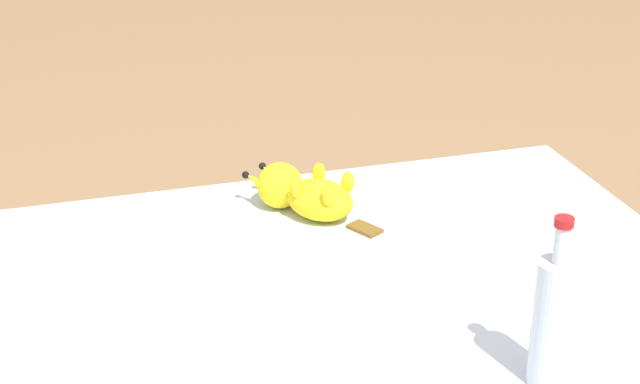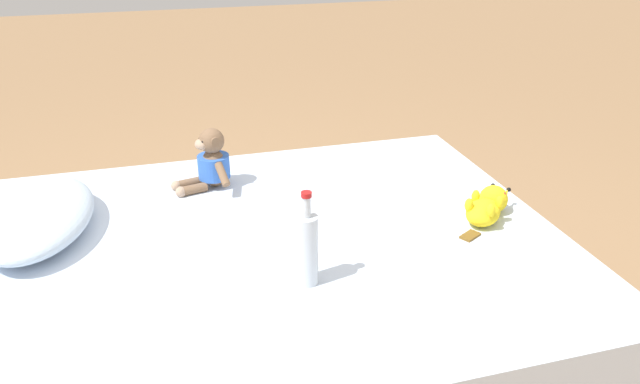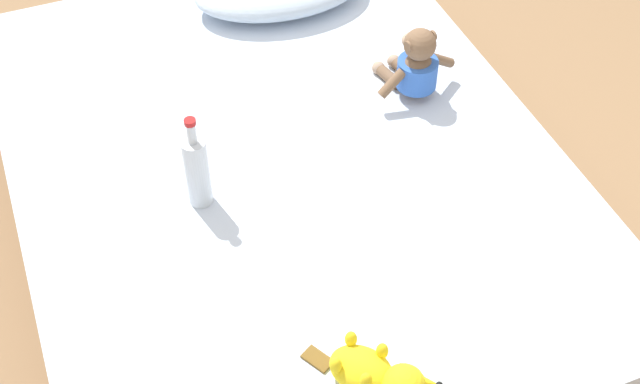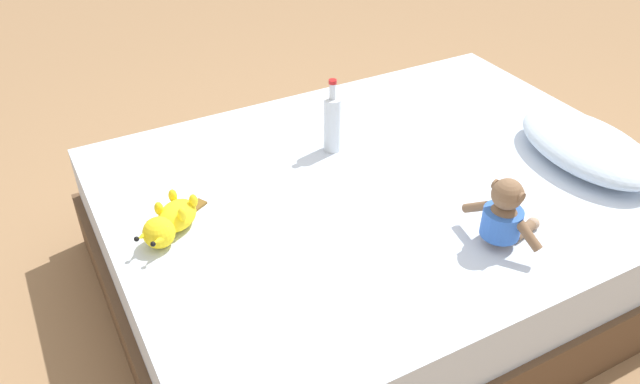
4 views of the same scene
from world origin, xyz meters
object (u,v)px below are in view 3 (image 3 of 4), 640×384
at_px(bed, 285,208).
at_px(glass_bottle, 197,170).
at_px(plush_monkey, 415,67).
at_px(plush_yellow_creature, 379,376).

relative_size(bed, glass_bottle, 6.99).
distance_m(bed, plush_monkey, 0.58).
xyz_separation_m(plush_monkey, plush_yellow_creature, (-0.52, -0.89, -0.05)).
relative_size(plush_monkey, glass_bottle, 0.98).
bearing_deg(plush_yellow_creature, plush_monkey, 59.76).
relative_size(plush_yellow_creature, glass_bottle, 0.98).
bearing_deg(glass_bottle, plush_yellow_creature, -73.49).
distance_m(bed, plush_yellow_creature, 0.84).
bearing_deg(glass_bottle, plush_monkey, 14.99).
height_order(plush_monkey, plush_yellow_creature, plush_monkey).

